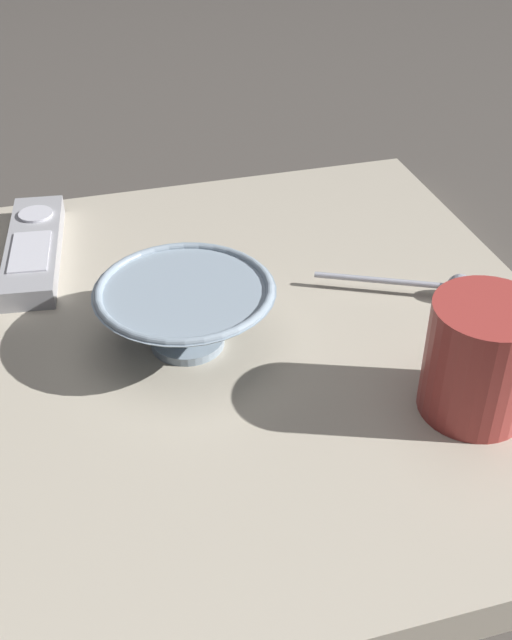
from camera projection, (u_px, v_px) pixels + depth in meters
name	position (u px, v px, depth m)	size (l,w,h in m)	color
ground_plane	(228.00, 367.00, 0.75)	(6.00, 6.00, 0.00)	#47423D
table	(227.00, 352.00, 0.74)	(0.62, 0.64, 0.04)	#B7AD99
cereal_bowl	(187.00, 314.00, 0.69)	(0.16, 0.16, 0.06)	#8C9EAD
coffee_mug	(481.00, 359.00, 0.62)	(0.09, 0.09, 0.10)	#A53833
teaspoon	(443.00, 286.00, 0.77)	(0.14, 0.08, 0.03)	#A3A5B2
tv_remote_near	(34.00, 249.00, 0.83)	(0.08, 0.20, 0.03)	#9E9EA3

